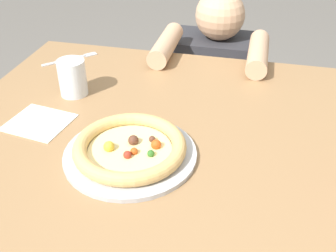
% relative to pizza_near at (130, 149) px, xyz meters
% --- Properties ---
extents(dining_table, '(1.31, 0.95, 0.75)m').
position_rel_pizza_near_xyz_m(dining_table, '(0.12, 0.15, -0.12)').
color(dining_table, '#936D47').
rests_on(dining_table, ground).
extents(pizza_near, '(0.32, 0.32, 0.05)m').
position_rel_pizza_near_xyz_m(pizza_near, '(0.00, 0.00, 0.00)').
color(pizza_near, '#B7B7BC').
rests_on(pizza_near, dining_table).
extents(water_cup_clear, '(0.08, 0.08, 0.11)m').
position_rel_pizza_near_xyz_m(water_cup_clear, '(-0.26, 0.26, 0.03)').
color(water_cup_clear, silver).
rests_on(water_cup_clear, dining_table).
extents(paper_napkin, '(0.18, 0.17, 0.00)m').
position_rel_pizza_near_xyz_m(paper_napkin, '(-0.29, 0.08, -0.02)').
color(paper_napkin, white).
rests_on(paper_napkin, dining_table).
extents(fork, '(0.16, 0.16, 0.00)m').
position_rel_pizza_near_xyz_m(fork, '(-0.37, 0.49, -0.02)').
color(fork, silver).
rests_on(fork, dining_table).
extents(diner_seated, '(0.40, 0.52, 0.93)m').
position_rel_pizza_near_xyz_m(diner_seated, '(0.11, 0.83, -0.34)').
color(diner_seated, '#333847').
rests_on(diner_seated, ground).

